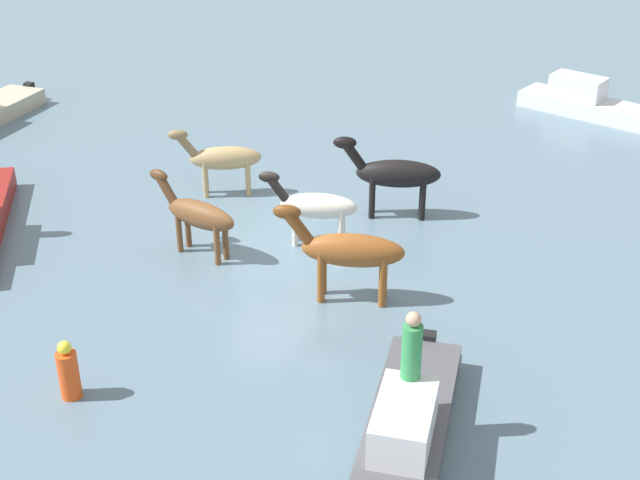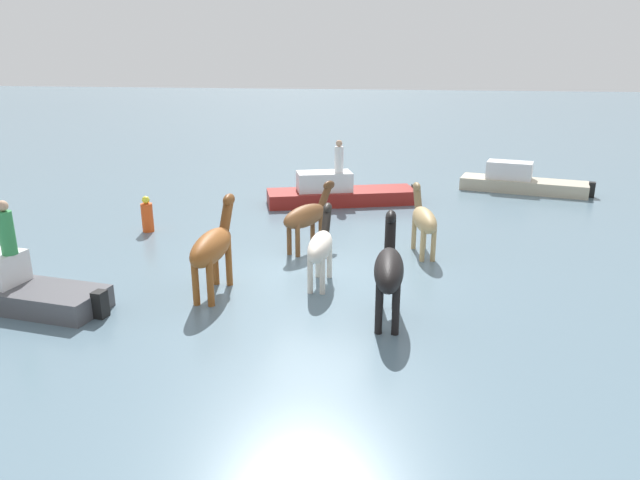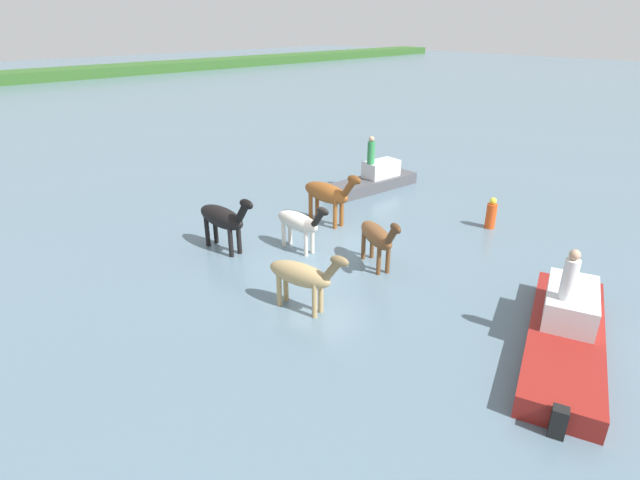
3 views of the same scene
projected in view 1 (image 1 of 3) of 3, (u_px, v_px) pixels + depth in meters
The scene contains 10 objects.
ground_plane at pixel (285, 247), 19.89m from camera, with size 186.95×186.95×0.00m, color slate.
horse_lead at pixel (315, 206), 19.57m from camera, with size 0.56×2.25×1.76m.
horse_pinto_flank at pixel (348, 250), 17.34m from camera, with size 0.64×2.66×2.08m.
horse_mid_herd at pixel (198, 214), 19.11m from camera, with size 1.31×2.27×1.82m.
horse_rear_stallion at pixel (222, 158), 21.98m from camera, with size 0.96×2.33×1.81m.
horse_dun_straggler at pixel (394, 174), 20.80m from camera, with size 0.73×2.62×2.03m.
boat_skiff_near at pixel (407, 430), 13.79m from camera, with size 4.72×1.67×1.33m.
boat_tender_starboard at pixel (589, 105), 27.65m from camera, with size 3.46×4.62×1.34m.
person_spotter_bow at pixel (412, 348), 13.33m from camera, with size 0.32×0.32×1.19m.
buoy_channel_marker at pixel (68, 372), 14.81m from camera, with size 0.36×0.36×1.14m.
Camera 1 is at (17.20, 3.38, 9.44)m, focal length 48.55 mm.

